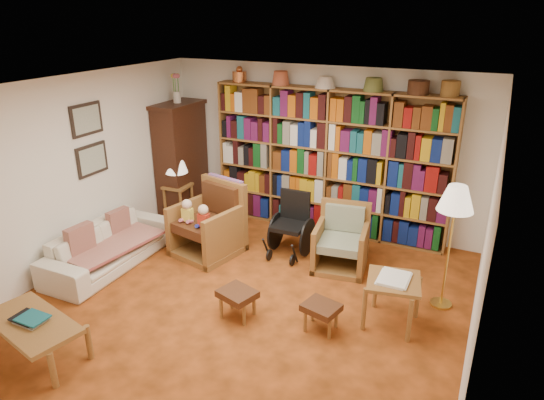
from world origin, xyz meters
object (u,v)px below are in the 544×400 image
Objects in this scene: wheelchair at (291,226)px; footstool_b at (321,309)px; armchair_leather at (211,223)px; coffee_table at (32,326)px; armchair_sage at (343,243)px; floor_lamp at (456,204)px; sofa at (109,246)px; footstool_a at (237,296)px; side_table_lamp at (178,194)px; side_table_papers at (393,286)px.

wheelchair is 1.84m from footstool_b.
armchair_leather is 0.89× the size of coffee_table.
floor_lamp reaches higher than armchair_sage.
sofa is 3.15m from armchair_sage.
wheelchair is at bearing 92.78° from footstool_a.
footstool_b is (2.07, -1.10, -0.16)m from armchair_leather.
footstool_b is (3.18, -1.85, -0.17)m from side_table_lamp.
coffee_table is (-1.46, -1.47, 0.11)m from footstool_a.
armchair_sage is at bearing -7.04° from side_table_lamp.
footstool_a is at bearing -158.77° from side_table_papers.
coffee_table reaches higher than footstool_b.
coffee_table is (-2.15, -3.14, 0.06)m from armchair_sage.
sofa is 2.25× the size of armchair_sage.
coffee_table is at bearing -96.69° from armchair_leather.
side_table_lamp is 2.96m from armchair_sage.
armchair_sage is at bearing 99.21° from footstool_b.
floor_lamp is 3.46× the size of footstool_b.
side_table_lamp reaches higher than coffee_table.
footstool_b is (-0.66, -0.44, -0.22)m from side_table_papers.
sofa is 4.42m from floor_lamp.
sofa is 1.40m from armchair_leather.
side_table_papers is 0.57× the size of coffee_table.
footstool_b is at bearing -56.47° from wheelchair.
side_table_lamp reaches higher than sofa.
footstool_b is (0.93, 0.18, -0.02)m from footstool_a.
armchair_leather is 1.21× the size of armchair_sage.
footstool_b is (3.08, -0.13, -0.02)m from sofa.
side_table_papers is at bearing -33.16° from wheelchair.
coffee_table is (-3.05, -2.09, -0.09)m from side_table_papers.
footstool_a is at bearing -98.89° from sofa.
side_table_papers reaches higher than footstool_b.
side_table_lamp is 1.23× the size of footstool_a.
armchair_sage reaches higher than coffee_table.
side_table_papers reaches higher than side_table_lamp.
side_table_papers is at bearing 21.23° from footstool_a.
coffee_table reaches higher than footstool_a.
side_table_papers is (-0.46, -0.62, -0.82)m from floor_lamp.
side_table_papers is (1.67, -1.09, 0.06)m from wheelchair.
coffee_table is at bearing -134.76° from footstool_a.
side_table_lamp is 0.68× the size of armchair_sage.
armchair_leather is 0.69× the size of floor_lamp.
side_table_papers is (3.74, 0.30, 0.19)m from sofa.
sofa is 1.73m from side_table_lamp.
footstool_a is at bearing -148.92° from floor_lamp.
footstool_b is 0.37× the size of coffee_table.
armchair_leather reaches higher than footstool_b.
wheelchair is (2.17, -0.33, -0.02)m from side_table_lamp.
side_table_papers is at bearing 34.44° from coffee_table.
armchair_leather reaches higher than side_table_lamp.
side_table_papers is at bearing 33.78° from footstool_b.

